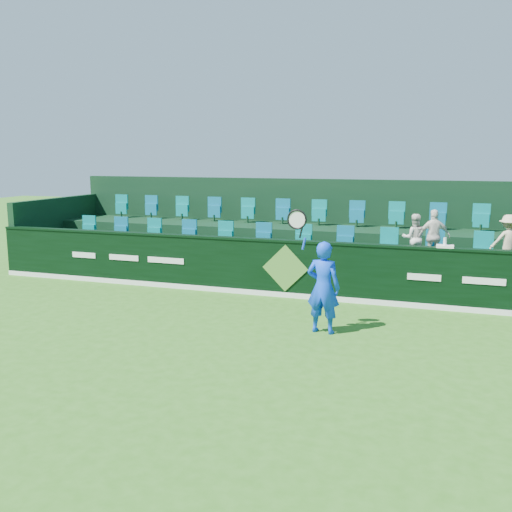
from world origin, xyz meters
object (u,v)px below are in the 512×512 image
(spectator_middle, at_px, (434,236))
(spectator_right, at_px, (508,241))
(towel, at_px, (445,246))
(drinks_bottle, at_px, (445,243))
(tennis_player, at_px, (323,286))
(spectator_left, at_px, (414,238))

(spectator_middle, bearing_deg, spectator_right, 163.56)
(towel, bearing_deg, drinks_bottle, 180.00)
(tennis_player, distance_m, spectator_left, 3.86)
(tennis_player, bearing_deg, spectator_right, 46.21)
(spectator_middle, height_order, spectator_right, spectator_middle)
(spectator_right, height_order, drinks_bottle, spectator_right)
(spectator_right, bearing_deg, spectator_middle, -15.23)
(tennis_player, bearing_deg, spectator_middle, 62.75)
(tennis_player, xyz_separation_m, towel, (2.10, 2.45, 0.49))
(spectator_right, relative_size, drinks_bottle, 5.47)
(spectator_right, distance_m, drinks_bottle, 1.74)
(tennis_player, relative_size, drinks_bottle, 10.83)
(towel, relative_size, drinks_bottle, 1.65)
(tennis_player, distance_m, drinks_bottle, 3.27)
(drinks_bottle, bearing_deg, spectator_middle, 102.74)
(spectator_middle, distance_m, drinks_bottle, 1.15)
(spectator_middle, xyz_separation_m, drinks_bottle, (0.25, -1.12, 0.03))
(spectator_middle, bearing_deg, spectator_left, -16.44)
(tennis_player, relative_size, spectator_middle, 1.87)
(towel, bearing_deg, tennis_player, -130.62)
(tennis_player, height_order, spectator_middle, tennis_player)
(spectator_right, relative_size, towel, 3.32)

